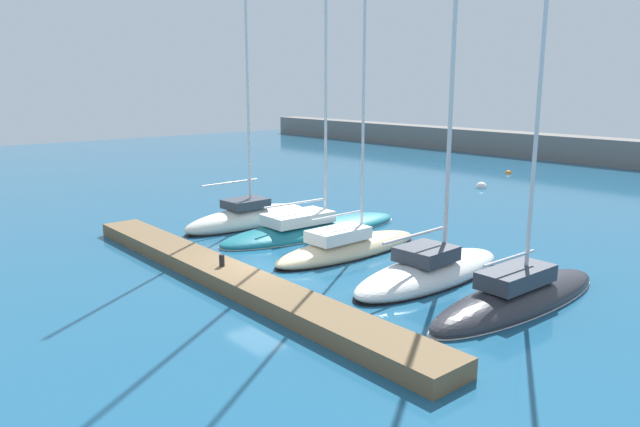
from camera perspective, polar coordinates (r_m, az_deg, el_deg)
ground_plane at (r=23.10m, az=-5.20°, el=-5.88°), size 120.00×120.00×0.00m
dock_pier at (r=22.20m, az=-8.56°, el=-5.97°), size 20.27×1.69×0.56m
sailboat_ivory_nearest at (r=31.24m, az=-6.83°, el=-0.33°), size 2.58×7.69×16.51m
sailboat_teal_second at (r=29.47m, az=-0.74°, el=-1.24°), size 3.41×10.59×21.62m
sailboat_sand_third at (r=25.85m, az=2.69°, el=-3.09°), size 2.39×7.99×16.26m
sailboat_white_fourth at (r=22.91m, az=10.45°, el=-5.26°), size 3.04×8.19×15.52m
sailboat_charcoal_fifth at (r=21.02m, az=18.33°, el=-7.54°), size 2.27×8.78×13.91m
mooring_buoy_orange at (r=51.36m, az=17.49°, el=3.65°), size 0.52×0.52×0.52m
mooring_buoy_white at (r=43.75m, az=15.10°, el=2.39°), size 0.81×0.81×0.81m
dock_bollard at (r=22.48m, az=-9.32°, el=-4.42°), size 0.20×0.20×0.44m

